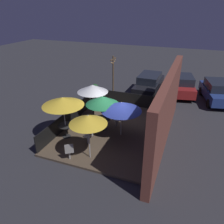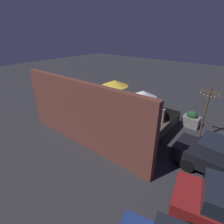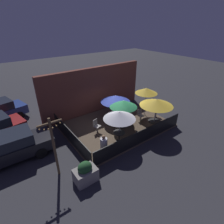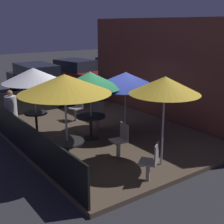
% 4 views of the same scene
% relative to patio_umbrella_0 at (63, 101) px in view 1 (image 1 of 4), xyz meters
% --- Properties ---
extents(ground_plane, '(60.00, 60.00, 0.00)m').
position_rel_patio_umbrella_0_xyz_m(ground_plane, '(-1.67, 2.14, -2.26)').
color(ground_plane, '#2D2D33').
extents(patio_deck, '(7.33, 5.46, 0.12)m').
position_rel_patio_umbrella_0_xyz_m(patio_deck, '(-1.67, 2.14, -2.20)').
color(patio_deck, brown).
rests_on(patio_deck, ground_plane).
extents(building_wall, '(8.93, 0.36, 3.80)m').
position_rel_patio_umbrella_0_xyz_m(building_wall, '(-1.67, 5.10, -0.36)').
color(building_wall, brown).
rests_on(building_wall, ground_plane).
extents(fence_front, '(7.13, 0.05, 0.95)m').
position_rel_patio_umbrella_0_xyz_m(fence_front, '(-1.67, -0.54, -1.66)').
color(fence_front, black).
rests_on(fence_front, patio_deck).
extents(fence_side_left, '(0.05, 5.26, 0.95)m').
position_rel_patio_umbrella_0_xyz_m(fence_side_left, '(-5.29, 2.14, -1.66)').
color(fence_side_left, black).
rests_on(fence_side_left, patio_deck).
extents(patio_umbrella_0, '(2.19, 2.19, 2.36)m').
position_rel_patio_umbrella_0_xyz_m(patio_umbrella_0, '(0.00, 0.00, 0.00)').
color(patio_umbrella_0, '#B2B2B7').
rests_on(patio_umbrella_0, patio_deck).
extents(patio_umbrella_1, '(1.90, 1.90, 2.10)m').
position_rel_patio_umbrella_0_xyz_m(patio_umbrella_1, '(-1.47, 1.59, -0.28)').
color(patio_umbrella_1, '#B2B2B7').
rests_on(patio_umbrella_1, patio_deck).
extents(patio_umbrella_2, '(1.94, 1.94, 2.16)m').
position_rel_patio_umbrella_0_xyz_m(patio_umbrella_2, '(-2.81, 0.36, -0.20)').
color(patio_umbrella_2, '#B2B2B7').
rests_on(patio_umbrella_2, patio_deck).
extents(patio_umbrella_3, '(1.73, 1.73, 2.27)m').
position_rel_patio_umbrella_0_xyz_m(patio_umbrella_3, '(1.20, 2.04, -0.08)').
color(patio_umbrella_3, '#B2B2B7').
rests_on(patio_umbrella_3, patio_deck).
extents(patio_umbrella_4, '(2.20, 2.20, 2.01)m').
position_rel_patio_umbrella_0_xyz_m(patio_umbrella_4, '(-1.25, 2.78, -0.37)').
color(patio_umbrella_4, '#B2B2B7').
rests_on(patio_umbrella_4, patio_deck).
extents(dining_table_0, '(0.84, 0.84, 0.73)m').
position_rel_patio_umbrella_0_xyz_m(dining_table_0, '(0.00, 0.00, -1.56)').
color(dining_table_0, black).
rests_on(dining_table_0, patio_deck).
extents(dining_table_1, '(0.91, 0.91, 0.73)m').
position_rel_patio_umbrella_0_xyz_m(dining_table_1, '(-1.47, 1.59, -1.56)').
color(dining_table_1, black).
rests_on(dining_table_1, patio_deck).
extents(dining_table_2, '(0.73, 0.73, 0.73)m').
position_rel_patio_umbrella_0_xyz_m(dining_table_2, '(-2.81, 0.36, -1.57)').
color(dining_table_2, black).
rests_on(dining_table_2, patio_deck).
extents(patio_chair_0, '(0.50, 0.50, 0.94)m').
position_rel_patio_umbrella_0_xyz_m(patio_chair_0, '(-3.35, 2.16, -1.62)').
color(patio_chair_0, gray).
rests_on(patio_chair_0, patio_deck).
extents(patio_chair_1, '(0.57, 0.57, 0.92)m').
position_rel_patio_umbrella_0_xyz_m(patio_chair_1, '(-2.10, 2.27, -1.64)').
color(patio_chair_1, gray).
rests_on(patio_chair_1, patio_deck).
extents(patio_chair_2, '(0.56, 0.56, 0.93)m').
position_rel_patio_umbrella_0_xyz_m(patio_chair_2, '(1.69, 1.23, -1.63)').
color(patio_chair_2, gray).
rests_on(patio_chair_2, patio_deck).
extents(patio_chair_3, '(0.44, 0.44, 0.92)m').
position_rel_patio_umbrella_0_xyz_m(patio_chair_3, '(0.18, 1.51, -1.64)').
color(patio_chair_3, gray).
rests_on(patio_chair_3, patio_deck).
extents(patron_0, '(0.42, 0.42, 1.27)m').
position_rel_patio_umbrella_0_xyz_m(patron_0, '(-4.19, 0.00, -1.58)').
color(patron_0, silver).
rests_on(patron_0, patio_deck).
extents(planter_box, '(1.09, 0.76, 1.16)m').
position_rel_patio_umbrella_0_xyz_m(planter_box, '(-5.93, -0.99, -1.75)').
color(planter_box, gray).
rests_on(planter_box, ground_plane).
extents(light_post, '(1.10, 0.12, 3.27)m').
position_rel_patio_umbrella_0_xyz_m(light_post, '(-6.83, 0.21, -0.41)').
color(light_post, brown).
rests_on(light_post, ground_plane).
extents(parked_car_0, '(4.63, 1.87, 1.62)m').
position_rel_patio_umbrella_0_xyz_m(parked_car_0, '(-8.58, 2.77, -1.41)').
color(parked_car_0, black).
rests_on(parked_car_0, ground_plane).
extents(parked_car_1, '(4.10, 2.43, 1.62)m').
position_rel_patio_umbrella_0_xyz_m(parked_car_1, '(-9.16, 5.37, -1.41)').
color(parked_car_1, maroon).
rests_on(parked_car_1, ground_plane).
extents(parked_car_2, '(4.38, 2.58, 1.62)m').
position_rel_patio_umbrella_0_xyz_m(parked_car_2, '(-8.63, 7.97, -1.41)').
color(parked_car_2, navy).
rests_on(parked_car_2, ground_plane).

